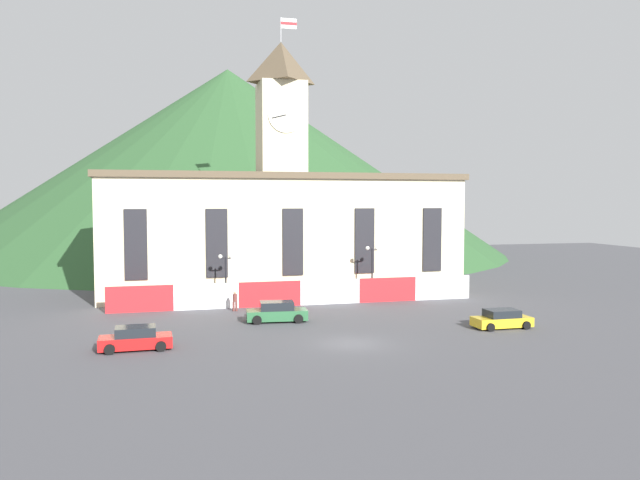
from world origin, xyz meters
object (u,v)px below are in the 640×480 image
Objects in this scene: car_green_wagon at (277,312)px; car_yellow_coupe at (502,319)px; street_lamp_left at (372,261)px; pedestrian at (235,300)px; car_red_sedan at (136,339)px; street_lamp_right at (226,268)px.

car_yellow_coupe is (15.42, -6.39, -0.09)m from car_green_wagon.
street_lamp_left is 13.37m from pedestrian.
car_yellow_coupe is 2.49× the size of pedestrian.
car_green_wagon is (10.13, 6.66, 0.05)m from car_red_sedan.
street_lamp_left is at bearing 110.19° from car_yellow_coupe.
pedestrian is (-17.98, 11.77, 0.30)m from car_yellow_coupe.
street_lamp_left reaches higher than pedestrian.
street_lamp_right is 2.72× the size of pedestrian.
street_lamp_left is at bearing 0.00° from street_lamp_right.
car_red_sedan is 1.05× the size of car_yellow_coupe.
car_yellow_coupe is (18.50, -13.98, -2.76)m from street_lamp_right.
car_yellow_coupe is 21.49m from pedestrian.
car_red_sedan is (-20.46, -14.26, -3.01)m from street_lamp_left.
street_lamp_left reaches higher than street_lamp_right.
pedestrian is (0.52, -2.22, -2.46)m from street_lamp_right.
car_red_sedan is (-7.04, -14.26, -2.71)m from street_lamp_right.
car_red_sedan is at bearing -116.28° from street_lamp_right.
car_red_sedan is 12.12m from car_green_wagon.
pedestrian reaches higher than car_red_sedan.
car_green_wagon is at bearing -143.67° from street_lamp_left.
car_green_wagon is (3.09, -7.59, -2.67)m from street_lamp_right.
car_green_wagon is at bearing 157.69° from car_yellow_coupe.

